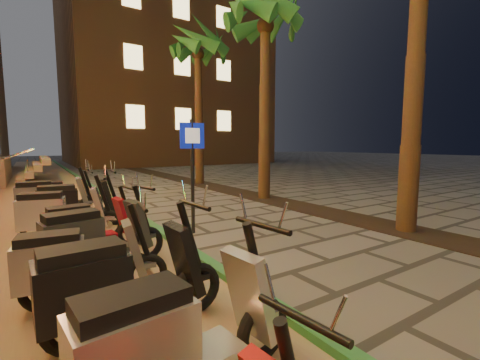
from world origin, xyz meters
TOP-DOWN VIEW (x-y plane):
  - ground at (0.00, 0.00)m, footprint 120.00×120.00m
  - parking_strip at (-2.60, 10.00)m, footprint 3.40×60.00m
  - green_curb at (-0.90, 10.00)m, footprint 0.18×60.00m
  - planting_strip at (3.60, 5.00)m, footprint 1.20×40.00m
  - apartment_block at (9.00, 32.00)m, footprint 18.00×16.06m
  - palm_c at (3.60, 7.00)m, footprint 2.97×3.02m
  - palm_d at (3.60, 12.00)m, footprint 2.97×3.02m
  - pedestrian_sign at (-0.30, 4.35)m, footprint 0.52×0.10m
  - scooter_4 at (-2.35, 0.27)m, footprint 1.78×0.67m
  - scooter_5 at (-2.49, 1.35)m, footprint 1.80×0.63m
  - scooter_6 at (-2.72, 2.28)m, footprint 1.64×0.67m
  - scooter_7 at (-2.41, 3.14)m, footprint 1.76×0.77m
  - scooter_8 at (-2.38, 4.10)m, footprint 1.61×0.60m
  - scooter_9 at (-2.70, 5.12)m, footprint 1.80×0.83m
  - scooter_10 at (-2.38, 6.01)m, footprint 1.84×0.64m
  - scooter_11 at (-2.76, 7.09)m, footprint 1.84×0.64m
  - scooter_12 at (-2.47, 7.90)m, footprint 1.62×0.57m

SIDE VIEW (x-z plane):
  - ground at x=0.00m, z-range 0.00..0.00m
  - parking_strip at x=-2.60m, z-range 0.00..0.01m
  - planting_strip at x=3.60m, z-range 0.00..0.02m
  - green_curb at x=-0.90m, z-range 0.00..0.10m
  - scooter_8 at x=-2.38m, z-range -0.07..1.05m
  - scooter_12 at x=-2.47m, z-range -0.08..1.07m
  - scooter_6 at x=-2.72m, z-range -0.08..1.08m
  - scooter_7 at x=-2.41m, z-range -0.08..1.15m
  - scooter_4 at x=-2.35m, z-range -0.08..1.17m
  - scooter_9 at x=-2.70m, z-range -0.08..1.18m
  - scooter_5 at x=-2.49m, z-range -0.08..1.19m
  - scooter_10 at x=-2.38m, z-range -0.08..1.21m
  - scooter_11 at x=-2.76m, z-range -0.08..1.21m
  - pedestrian_sign at x=-0.30m, z-range 0.35..2.71m
  - palm_c at x=3.60m, z-range 2.27..9.18m
  - palm_d at x=3.60m, z-range 2.36..9.53m
  - apartment_block at x=9.00m, z-range 0.00..25.00m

